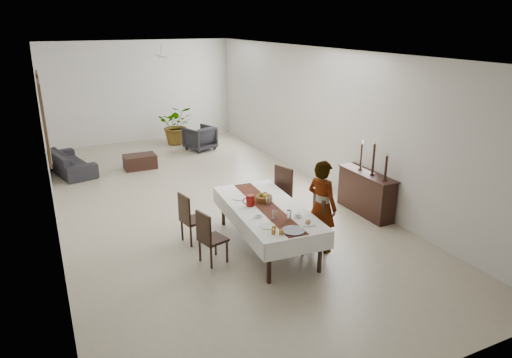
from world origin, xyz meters
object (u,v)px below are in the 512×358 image
(sofa, at_px, (70,162))
(woman, at_px, (322,206))
(dining_table_top, at_px, (267,209))
(red_pitcher, at_px, (250,200))
(sideboard_body, at_px, (366,194))

(sofa, bearing_deg, woman, -164.73)
(dining_table_top, relative_size, red_pitcher, 12.00)
(sofa, bearing_deg, sideboard_body, -149.86)
(dining_table_top, height_order, sideboard_body, sideboard_body)
(woman, bearing_deg, sideboard_body, -79.06)
(red_pitcher, relative_size, sofa, 0.10)
(red_pitcher, bearing_deg, dining_table_top, -34.79)
(dining_table_top, xyz_separation_m, red_pitcher, (-0.24, 0.16, 0.13))
(sofa, bearing_deg, red_pitcher, -170.02)
(dining_table_top, bearing_deg, sofa, 118.95)
(red_pitcher, xyz_separation_m, sofa, (-2.53, 5.74, -0.56))
(woman, bearing_deg, red_pitcher, 39.40)
(woman, height_order, sofa, woman)
(sideboard_body, bearing_deg, sofa, 133.97)
(sideboard_body, bearing_deg, woman, -151.11)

